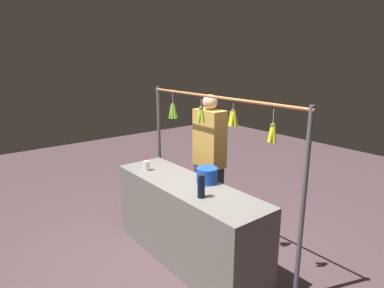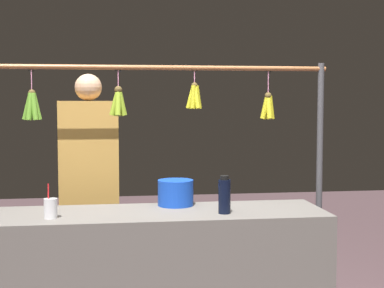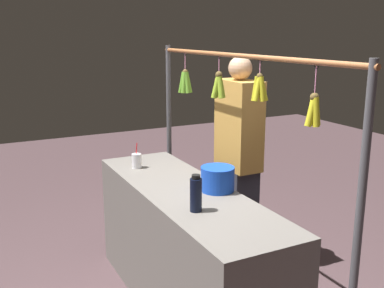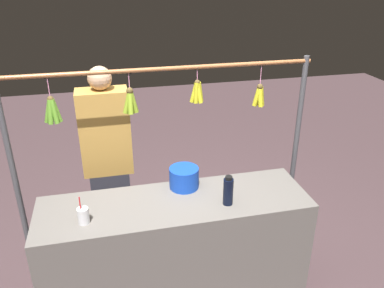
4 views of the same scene
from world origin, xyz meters
name	(u,v)px [view 2 (image 2 of 4)]	position (x,y,z in m)	size (l,w,h in m)	color
market_counter	(162,284)	(0.00, 0.00, 0.45)	(2.01, 0.60, 0.90)	#66605B
display_rack	(152,144)	(0.03, -0.40, 1.28)	(2.37, 0.12, 1.84)	#4C4C51
water_bottle	(224,196)	(-0.37, 0.11, 1.01)	(0.07, 0.07, 0.23)	black
blue_bucket	(176,193)	(-0.11, -0.19, 0.99)	(0.23, 0.23, 0.17)	blue
drink_cup	(51,208)	(0.65, 0.11, 0.96)	(0.08, 0.08, 0.20)	silver
vendor_person	(90,198)	(0.46, -0.72, 0.87)	(0.42, 0.23, 1.77)	#2D2D38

